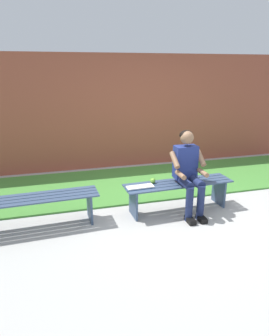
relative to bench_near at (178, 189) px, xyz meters
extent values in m
cube|color=#B2B2AD|center=(1.07, 1.00, -0.37)|extent=(10.00, 7.00, 0.04)
cube|color=#478C38|center=(1.07, -1.28, -0.33)|extent=(9.00, 1.86, 0.03)
cube|color=#9E4C38|center=(0.50, -2.55, 0.87)|extent=(9.50, 0.24, 2.44)
cube|color=#384C6B|center=(0.01, -0.16, 0.10)|extent=(1.71, 0.16, 0.02)
cube|color=#384C6B|center=(0.00, -0.05, 0.10)|extent=(1.71, 0.16, 0.02)
cube|color=#384C6B|center=(0.00, 0.05, 0.10)|extent=(1.71, 0.16, 0.02)
cube|color=#384C6B|center=(-0.01, 0.16, 0.10)|extent=(1.71, 0.16, 0.02)
cube|color=#384C6B|center=(-0.73, -0.03, -0.13)|extent=(0.04, 0.36, 0.44)
cube|color=#384C6B|center=(0.73, 0.03, -0.13)|extent=(0.04, 0.36, 0.44)
cube|color=#384C6B|center=(2.14, -0.16, 0.10)|extent=(1.76, 0.16, 0.02)
cube|color=#384C6B|center=(2.14, -0.05, 0.10)|extent=(1.76, 0.16, 0.02)
cube|color=#384C6B|center=(2.13, 0.05, 0.10)|extent=(1.76, 0.16, 0.02)
cube|color=#384C6B|center=(2.13, 0.16, 0.10)|extent=(1.76, 0.16, 0.02)
cube|color=#384C6B|center=(1.38, -0.03, -0.13)|extent=(0.04, 0.36, 0.44)
cube|color=navy|center=(-0.10, -0.02, 0.43)|extent=(0.34, 0.20, 0.50)
sphere|color=#936B4C|center=(-0.10, -0.01, 0.81)|extent=(0.20, 0.20, 0.20)
ellipsoid|color=black|center=(-0.10, -0.04, 0.84)|extent=(0.20, 0.19, 0.15)
cylinder|color=navy|center=(-0.19, 0.18, 0.18)|extent=(0.13, 0.40, 0.13)
cylinder|color=navy|center=(-0.01, 0.18, 0.18)|extent=(0.13, 0.40, 0.13)
cylinder|color=navy|center=(-0.19, 0.38, -0.08)|extent=(0.11, 0.11, 0.53)
cube|color=black|center=(-0.19, 0.44, -0.31)|extent=(0.10, 0.22, 0.07)
cylinder|color=navy|center=(-0.01, 0.38, -0.08)|extent=(0.11, 0.11, 0.53)
cube|color=black|center=(-0.01, 0.44, -0.31)|extent=(0.10, 0.22, 0.07)
cylinder|color=#936B4C|center=(-0.31, 0.06, 0.50)|extent=(0.08, 0.28, 0.23)
cylinder|color=#936B4C|center=(-0.28, 0.22, 0.32)|extent=(0.07, 0.26, 0.07)
cylinder|color=#936B4C|center=(0.11, 0.06, 0.50)|extent=(0.08, 0.28, 0.23)
cylinder|color=#936B4C|center=(0.08, 0.22, 0.32)|extent=(0.07, 0.26, 0.07)
sphere|color=#72B738|center=(0.40, -0.08, 0.15)|extent=(0.08, 0.08, 0.08)
cube|color=white|center=(0.53, 0.04, 0.12)|extent=(0.21, 0.16, 0.02)
cube|color=white|center=(0.74, 0.05, 0.12)|extent=(0.21, 0.16, 0.02)
cube|color=#1E478C|center=(0.63, 0.05, 0.11)|extent=(0.42, 0.17, 0.01)
camera|label=1|loc=(1.81, 4.01, 1.79)|focal=32.32mm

